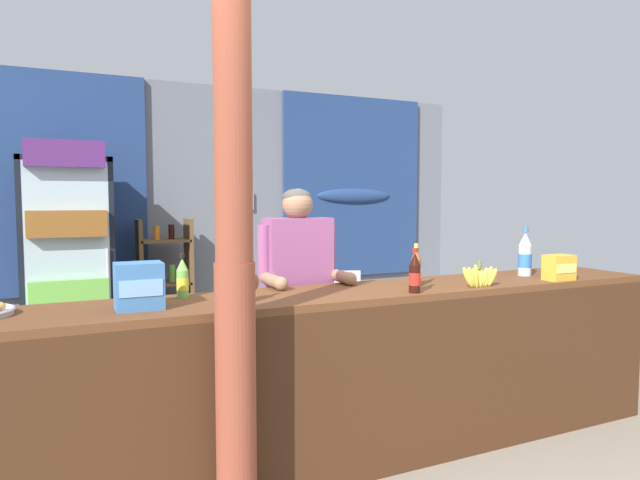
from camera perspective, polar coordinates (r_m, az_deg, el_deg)
ground_plane at (r=4.18m, az=-3.01°, el=-16.63°), size 8.04×8.04×0.00m
back_wall_curtained at (r=5.72m, az=-10.06°, el=2.68°), size 5.42×0.22×2.59m
stall_counter at (r=3.18m, az=5.38°, el=-11.81°), size 4.03×0.59×0.97m
timber_post at (r=2.46m, az=-8.67°, el=-3.42°), size 0.20×0.18×2.42m
drink_fridge at (r=4.93m, az=-24.27°, el=-1.18°), size 0.67×0.75×1.92m
bottle_shelf_rack at (r=5.33m, az=-15.45°, el=-4.71°), size 0.48×0.28×1.30m
plastic_lawn_chair at (r=5.05m, az=1.43°, el=-7.12°), size 0.55×0.55×0.86m
shopkeeper at (r=3.50m, az=-2.23°, el=-4.16°), size 0.52×0.42×1.55m
soda_bottle_water at (r=4.01m, az=20.09°, el=-1.45°), size 0.09×0.09×0.33m
soda_bottle_cola at (r=3.13m, az=9.59°, el=-3.41°), size 0.06×0.06×0.25m
soda_bottle_lime_soda at (r=3.03m, az=-13.79°, el=-3.86°), size 0.06×0.06×0.23m
soda_bottle_iced_tea at (r=3.37m, az=9.72°, el=-2.82°), size 0.06×0.06×0.25m
soda_bottle_orange_soda at (r=2.83m, az=-7.61°, el=-4.43°), size 0.08×0.08×0.22m
snack_box_biscuit at (r=2.76m, az=-17.91°, el=-4.46°), size 0.21×0.16×0.22m
snack_box_choco_powder at (r=3.87m, az=23.11°, el=-2.59°), size 0.18×0.12×0.16m
banana_bunch at (r=3.43m, az=15.87°, el=-3.62°), size 0.27×0.06×0.16m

